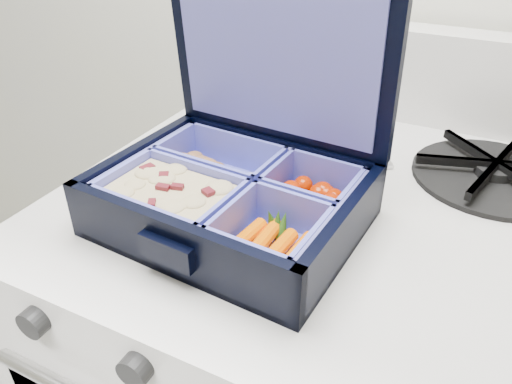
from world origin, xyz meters
The scene contains 4 objects.
bento_box centered at (0.61, 1.58, 0.88)m, with size 0.26×0.20×0.06m, color black, non-canonical shape.
burner_grate centered at (0.85, 1.81, 0.87)m, with size 0.19×0.19×0.03m, color black.
burner_grate_rear centered at (0.54, 1.87, 0.86)m, with size 0.19×0.19×0.02m, color black.
fork centered at (0.66, 1.73, 0.86)m, with size 0.02×0.16×0.01m, color #B9B9B9, non-canonical shape.
Camera 1 is at (0.83, 1.21, 1.16)m, focal length 35.00 mm.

